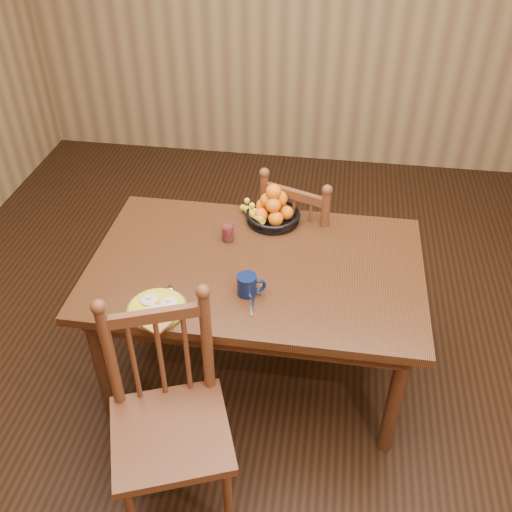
# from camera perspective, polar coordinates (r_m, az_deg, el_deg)

# --- Properties ---
(room) EXTENTS (4.52, 5.02, 2.72)m
(room) POSITION_cam_1_polar(r_m,az_deg,el_deg) (2.42, 0.00, 10.31)
(room) COLOR black
(room) RESTS_ON ground
(dining_table) EXTENTS (1.60, 1.00, 0.75)m
(dining_table) POSITION_cam_1_polar(r_m,az_deg,el_deg) (2.80, 0.00, -2.17)
(dining_table) COLOR black
(dining_table) RESTS_ON ground
(chair_far) EXTENTS (0.55, 0.54, 0.97)m
(chair_far) POSITION_cam_1_polar(r_m,az_deg,el_deg) (3.36, 4.65, 1.30)
(chair_far) COLOR #512A18
(chair_far) RESTS_ON ground
(chair_near) EXTENTS (0.60, 0.59, 1.04)m
(chair_near) POSITION_cam_1_polar(r_m,az_deg,el_deg) (2.45, -8.67, -16.06)
(chair_near) COLOR #512A18
(chair_near) RESTS_ON ground
(breakfast_plate) EXTENTS (0.26, 0.31, 0.04)m
(breakfast_plate) POSITION_cam_1_polar(r_m,az_deg,el_deg) (2.53, -9.87, -5.21)
(breakfast_plate) COLOR #59601E
(breakfast_plate) RESTS_ON dining_table
(fork) EXTENTS (0.04, 0.18, 0.00)m
(fork) POSITION_cam_1_polar(r_m,az_deg,el_deg) (2.55, -0.19, -4.44)
(fork) COLOR silver
(fork) RESTS_ON dining_table
(spoon) EXTENTS (0.07, 0.15, 0.01)m
(spoon) POSITION_cam_1_polar(r_m,az_deg,el_deg) (2.62, -8.62, -3.58)
(spoon) COLOR silver
(spoon) RESTS_ON dining_table
(coffee_mug) EXTENTS (0.13, 0.09, 0.10)m
(coffee_mug) POSITION_cam_1_polar(r_m,az_deg,el_deg) (2.55, -0.81, -2.89)
(coffee_mug) COLOR #0A143B
(coffee_mug) RESTS_ON dining_table
(juice_glass) EXTENTS (0.06, 0.06, 0.09)m
(juice_glass) POSITION_cam_1_polar(r_m,az_deg,el_deg) (2.88, -2.83, 2.32)
(juice_glass) COLOR silver
(juice_glass) RESTS_ON dining_table
(fruit_bowl) EXTENTS (0.32, 0.29, 0.22)m
(fruit_bowl) POSITION_cam_1_polar(r_m,az_deg,el_deg) (3.01, 1.63, 4.59)
(fruit_bowl) COLOR black
(fruit_bowl) RESTS_ON dining_table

